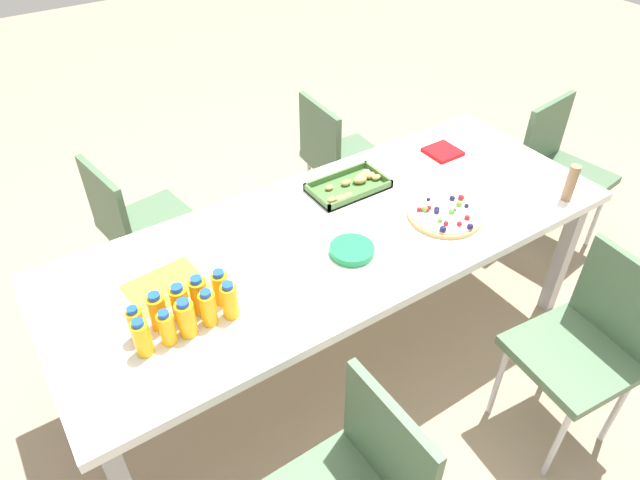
{
  "coord_description": "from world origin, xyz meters",
  "views": [
    {
      "loc": [
        -1.05,
        -1.45,
        2.14
      ],
      "look_at": [
        -0.11,
        -0.03,
        0.74
      ],
      "focal_mm": 32.24,
      "sensor_mm": 36.0,
      "label": 1
    }
  ],
  "objects_px": {
    "juice_bottle_1": "(167,328)",
    "paper_folder": "(166,286)",
    "chair_near_right": "(590,340)",
    "juice_bottle_2": "(186,318)",
    "party_table": "(339,242)",
    "snack_tray": "(351,186)",
    "chair_end": "(558,165)",
    "napkin_stack": "(443,152)",
    "plate_stack": "(352,250)",
    "juice_bottle_3": "(208,308)",
    "cardboard_tube": "(571,183)",
    "juice_bottle_7": "(180,303)",
    "juice_bottle_5": "(136,324)",
    "fruit_pizza": "(445,214)",
    "chair_far_right": "(338,155)",
    "juice_bottle_4": "(230,301)",
    "chair_far_left": "(137,222)",
    "juice_bottle_6": "(158,311)",
    "juice_bottle_9": "(220,287)",
    "juice_bottle_8": "(199,295)",
    "juice_bottle_0": "(142,338)"
  },
  "relations": [
    {
      "from": "juice_bottle_1",
      "to": "paper_folder",
      "type": "bearing_deg",
      "value": 71.4
    },
    {
      "from": "chair_near_right",
      "to": "juice_bottle_2",
      "type": "bearing_deg",
      "value": 68.38
    },
    {
      "from": "party_table",
      "to": "snack_tray",
      "type": "xyz_separation_m",
      "value": [
        0.22,
        0.22,
        0.07
      ]
    },
    {
      "from": "chair_end",
      "to": "juice_bottle_2",
      "type": "distance_m",
      "value": 2.23
    },
    {
      "from": "napkin_stack",
      "to": "plate_stack",
      "type": "bearing_deg",
      "value": -155.89
    },
    {
      "from": "juice_bottle_2",
      "to": "napkin_stack",
      "type": "bearing_deg",
      "value": 14.74
    },
    {
      "from": "juice_bottle_3",
      "to": "cardboard_tube",
      "type": "xyz_separation_m",
      "value": [
        1.57,
        -0.19,
        0.02
      ]
    },
    {
      "from": "juice_bottle_3",
      "to": "juice_bottle_7",
      "type": "distance_m",
      "value": 0.1
    },
    {
      "from": "juice_bottle_2",
      "to": "cardboard_tube",
      "type": "xyz_separation_m",
      "value": [
        1.65,
        -0.19,
        0.01
      ]
    },
    {
      "from": "juice_bottle_5",
      "to": "fruit_pizza",
      "type": "bearing_deg",
      "value": -2.9
    },
    {
      "from": "chair_far_right",
      "to": "chair_near_right",
      "type": "xyz_separation_m",
      "value": [
        0.02,
        -1.61,
        0.0
      ]
    },
    {
      "from": "napkin_stack",
      "to": "paper_folder",
      "type": "xyz_separation_m",
      "value": [
        -1.46,
        -0.14,
        -0.01
      ]
    },
    {
      "from": "fruit_pizza",
      "to": "cardboard_tube",
      "type": "height_order",
      "value": "cardboard_tube"
    },
    {
      "from": "juice_bottle_3",
      "to": "juice_bottle_4",
      "type": "distance_m",
      "value": 0.07
    },
    {
      "from": "chair_far_left",
      "to": "juice_bottle_6",
      "type": "height_order",
      "value": "juice_bottle_6"
    },
    {
      "from": "chair_far_right",
      "to": "juice_bottle_2",
      "type": "height_order",
      "value": "juice_bottle_2"
    },
    {
      "from": "party_table",
      "to": "juice_bottle_9",
      "type": "xyz_separation_m",
      "value": [
        -0.56,
        -0.1,
        0.12
      ]
    },
    {
      "from": "juice_bottle_5",
      "to": "paper_folder",
      "type": "relative_size",
      "value": 0.52
    },
    {
      "from": "juice_bottle_4",
      "to": "napkin_stack",
      "type": "distance_m",
      "value": 1.38
    },
    {
      "from": "juice_bottle_8",
      "to": "napkin_stack",
      "type": "height_order",
      "value": "juice_bottle_8"
    },
    {
      "from": "chair_far_right",
      "to": "fruit_pizza",
      "type": "xyz_separation_m",
      "value": [
        -0.13,
        -0.95,
        0.24
      ]
    },
    {
      "from": "juice_bottle_9",
      "to": "napkin_stack",
      "type": "height_order",
      "value": "juice_bottle_9"
    },
    {
      "from": "cardboard_tube",
      "to": "paper_folder",
      "type": "distance_m",
      "value": 1.69
    },
    {
      "from": "juice_bottle_7",
      "to": "napkin_stack",
      "type": "height_order",
      "value": "juice_bottle_7"
    },
    {
      "from": "chair_far_right",
      "to": "juice_bottle_2",
      "type": "xyz_separation_m",
      "value": [
        -1.26,
        -0.96,
        0.29
      ]
    },
    {
      "from": "chair_near_right",
      "to": "juice_bottle_8",
      "type": "bearing_deg",
      "value": 64.34
    },
    {
      "from": "juice_bottle_2",
      "to": "juice_bottle_4",
      "type": "distance_m",
      "value": 0.15
    },
    {
      "from": "cardboard_tube",
      "to": "chair_far_left",
      "type": "bearing_deg",
      "value": 142.67
    },
    {
      "from": "plate_stack",
      "to": "paper_folder",
      "type": "bearing_deg",
      "value": 161.73
    },
    {
      "from": "juice_bottle_6",
      "to": "snack_tray",
      "type": "distance_m",
      "value": 1.04
    },
    {
      "from": "juice_bottle_2",
      "to": "juice_bottle_3",
      "type": "relative_size",
      "value": 1.04
    },
    {
      "from": "juice_bottle_3",
      "to": "plate_stack",
      "type": "height_order",
      "value": "juice_bottle_3"
    },
    {
      "from": "juice_bottle_5",
      "to": "cardboard_tube",
      "type": "xyz_separation_m",
      "value": [
        1.79,
        -0.26,
        0.02
      ]
    },
    {
      "from": "paper_folder",
      "to": "juice_bottle_3",
      "type": "bearing_deg",
      "value": -76.16
    },
    {
      "from": "fruit_pizza",
      "to": "plate_stack",
      "type": "height_order",
      "value": "fruit_pizza"
    },
    {
      "from": "party_table",
      "to": "napkin_stack",
      "type": "relative_size",
      "value": 15.31
    },
    {
      "from": "juice_bottle_3",
      "to": "plate_stack",
      "type": "relative_size",
      "value": 0.82
    },
    {
      "from": "chair_far_left",
      "to": "juice_bottle_1",
      "type": "relative_size",
      "value": 6.25
    },
    {
      "from": "chair_end",
      "to": "snack_tray",
      "type": "distance_m",
      "value": 1.3
    },
    {
      "from": "chair_end",
      "to": "juice_bottle_4",
      "type": "bearing_deg",
      "value": -1.48
    },
    {
      "from": "juice_bottle_1",
      "to": "plate_stack",
      "type": "height_order",
      "value": "juice_bottle_1"
    },
    {
      "from": "juice_bottle_0",
      "to": "juice_bottle_7",
      "type": "bearing_deg",
      "value": 25.36
    },
    {
      "from": "plate_stack",
      "to": "juice_bottle_1",
      "type": "bearing_deg",
      "value": -177.68
    },
    {
      "from": "chair_end",
      "to": "juice_bottle_3",
      "type": "distance_m",
      "value": 2.15
    },
    {
      "from": "chair_far_right",
      "to": "snack_tray",
      "type": "relative_size",
      "value": 2.43
    },
    {
      "from": "chair_end",
      "to": "plate_stack",
      "type": "bearing_deg",
      "value": -0.66
    },
    {
      "from": "chair_far_left",
      "to": "cardboard_tube",
      "type": "distance_m",
      "value": 1.94
    },
    {
      "from": "juice_bottle_0",
      "to": "napkin_stack",
      "type": "distance_m",
      "value": 1.67
    },
    {
      "from": "chair_far_left",
      "to": "snack_tray",
      "type": "distance_m",
      "value": 1.02
    },
    {
      "from": "juice_bottle_0",
      "to": "juice_bottle_4",
      "type": "height_order",
      "value": "juice_bottle_4"
    }
  ]
}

